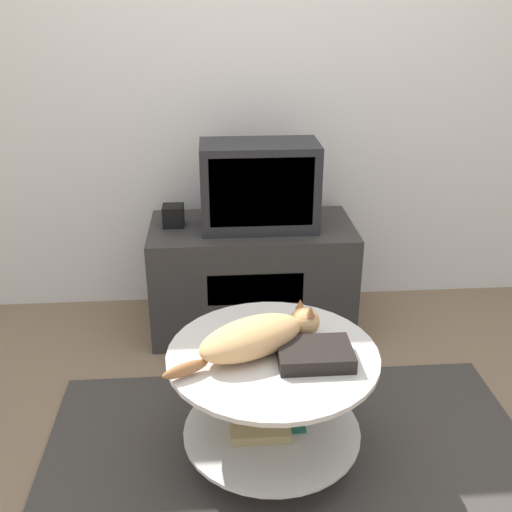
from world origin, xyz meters
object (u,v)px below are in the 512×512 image
object	(u,v)px
dvd_box	(315,354)
cat	(257,336)
tv	(259,186)
speaker	(173,216)

from	to	relation	value
dvd_box	cat	distance (m)	0.21
tv	cat	distance (m)	1.01
speaker	cat	bearing A→B (deg)	-72.04
speaker	dvd_box	size ratio (longest dim) A/B	0.41
tv	speaker	bearing A→B (deg)	173.47
tv	speaker	world-z (taller)	tv
tv	dvd_box	world-z (taller)	tv
dvd_box	tv	bearing A→B (deg)	95.63
tv	cat	size ratio (longest dim) A/B	1.00
tv	dvd_box	bearing A→B (deg)	-84.37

